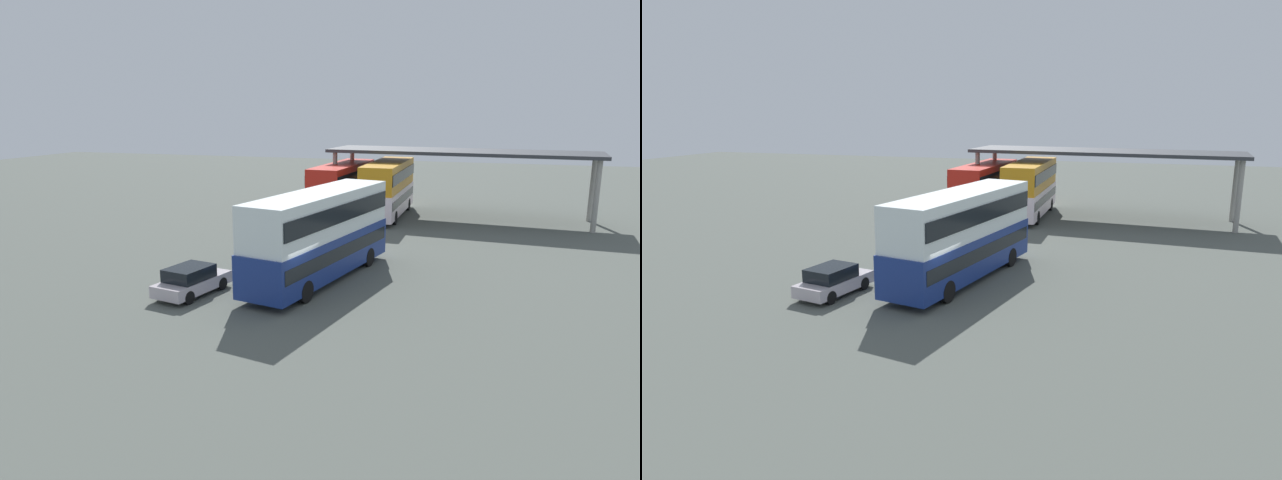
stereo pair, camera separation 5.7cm
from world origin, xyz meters
The scene contains 6 objects.
ground_plane centered at (0.00, 0.00, 0.00)m, with size 140.00×140.00×0.00m, color #515650.
double_decker_main centered at (0.48, 3.76, 2.40)m, with size 4.63×11.09×4.39m.
parked_hatchback centered at (-4.39, -0.29, 0.67)m, with size 2.35×3.98×1.35m.
double_decker_near_canopy centered at (-3.12, 21.38, 2.21)m, with size 3.14×10.26×4.01m.
double_decker_mid_row centered at (0.51, 21.44, 2.34)m, with size 2.63×10.04×4.27m.
depot_canopy centered at (5.88, 22.49, 4.84)m, with size 20.38×6.94×5.19m.
Camera 2 is at (8.57, -22.03, 8.31)m, focal length 31.77 mm.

